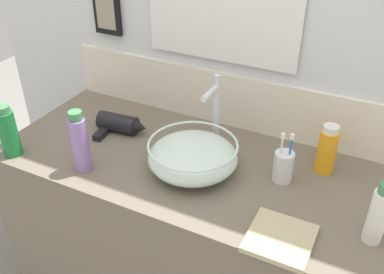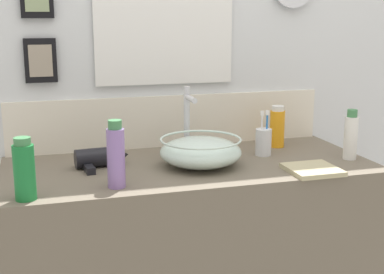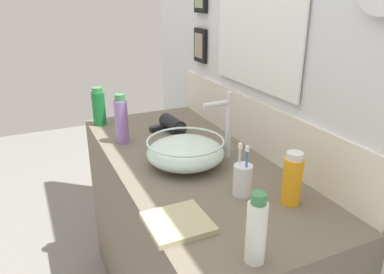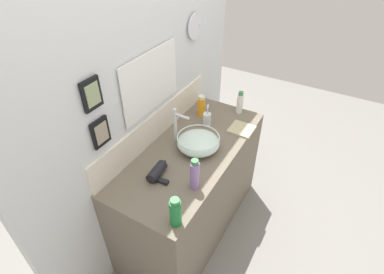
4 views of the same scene
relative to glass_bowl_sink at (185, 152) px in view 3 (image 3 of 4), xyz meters
name	(u,v)px [view 3 (image 3 of 4)]	position (x,y,z in m)	size (l,w,h in m)	color
vanity_counter	(191,247)	(-0.03, 0.04, -0.47)	(1.33, 0.58, 0.83)	#6B6051
back_panel	(266,60)	(-0.03, 0.36, 0.31)	(2.17, 0.09, 2.40)	silver
glass_bowl_sink	(185,152)	(0.00, 0.00, 0.00)	(0.29, 0.29, 0.10)	silver
faucet	(226,121)	(0.00, 0.17, 0.10)	(0.02, 0.12, 0.26)	silver
hair_drier	(173,125)	(-0.35, 0.09, -0.02)	(0.20, 0.14, 0.07)	black
toothbrush_cup	(243,179)	(0.28, 0.08, 0.00)	(0.06, 0.06, 0.18)	silver
shampoo_bottle	(256,230)	(0.57, -0.07, 0.03)	(0.05, 0.05, 0.19)	white
spray_bottle	(121,120)	(-0.32, -0.16, 0.05)	(0.06, 0.06, 0.22)	#8C6BB2
soap_dispenser	(292,179)	(0.39, 0.19, 0.03)	(0.06, 0.06, 0.17)	orange
lotion_bottle	(99,107)	(-0.60, -0.20, 0.04)	(0.06, 0.06, 0.19)	#197233
hand_towel	(178,223)	(0.35, -0.18, -0.05)	(0.17, 0.17, 0.02)	tan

